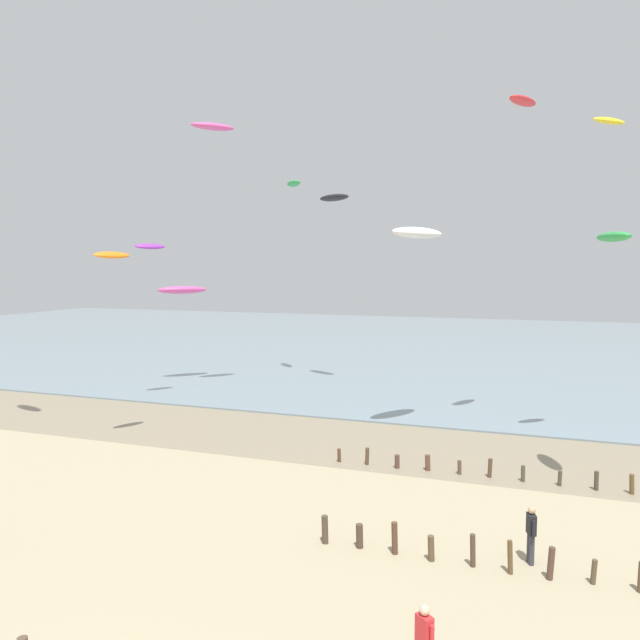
{
  "coord_description": "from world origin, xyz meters",
  "views": [
    {
      "loc": [
        7.72,
        -7.07,
        8.63
      ],
      "look_at": [
        1.37,
        11.16,
        6.93
      ],
      "focal_mm": 33.81,
      "sensor_mm": 36.0,
      "label": 1
    }
  ],
  "objects": [
    {
      "name": "kite_aloft_12",
      "position": [
        -16.59,
        31.65,
        6.92
      ],
      "size": [
        3.44,
        3.36,
        0.71
      ],
      "primitive_type": "ellipsoid",
      "rotation": [
        -0.12,
        0.0,
        0.76
      ],
      "color": "#E54C99"
    },
    {
      "name": "sea",
      "position": [
        0.0,
        59.81,
        0.05
      ],
      "size": [
        160.0,
        70.0,
        0.1
      ],
      "primitive_type": "cube",
      "color": "gray",
      "rests_on": "ground"
    },
    {
      "name": "kite_aloft_0",
      "position": [
        10.81,
        22.71,
        15.02
      ],
      "size": [
        1.79,
        1.71,
        0.47
      ],
      "primitive_type": "ellipsoid",
      "rotation": [
        0.33,
        0.0,
        0.74
      ],
      "color": "yellow"
    },
    {
      "name": "groyne_far",
      "position": [
        7.47,
        17.91,
        0.34
      ],
      "size": [
        14.49,
        0.35,
        0.8
      ],
      "color": "brown",
      "rests_on": "ground"
    },
    {
      "name": "person_by_waterline",
      "position": [
        7.97,
        10.91,
        0.92
      ],
      "size": [
        0.3,
        0.55,
        1.71
      ],
      "color": "#383842",
      "rests_on": "ground"
    },
    {
      "name": "kite_aloft_13",
      "position": [
        7.13,
        25.5,
        16.91
      ],
      "size": [
        1.75,
        2.41,
        0.46
      ],
      "primitive_type": "ellipsoid",
      "rotation": [
        0.12,
        0.0,
        4.24
      ],
      "color": "red"
    },
    {
      "name": "kite_aloft_9",
      "position": [
        -11.1,
        16.85,
        9.19
      ],
      "size": [
        1.36,
        1.92,
        0.48
      ],
      "primitive_type": "ellipsoid",
      "rotation": [
        0.36,
        0.0,
        1.13
      ],
      "color": "orange"
    },
    {
      "name": "wet_sand_strip",
      "position": [
        0.0,
        20.9,
        0.0
      ],
      "size": [
        120.0,
        7.82,
        0.01
      ],
      "primitive_type": "cube",
      "color": "gray",
      "rests_on": "ground"
    },
    {
      "name": "kite_aloft_11",
      "position": [
        -9.34,
        35.85,
        14.9
      ],
      "size": [
        2.11,
        2.35,
        0.53
      ],
      "primitive_type": "ellipsoid",
      "rotation": [
        0.22,
        0.0,
        2.25
      ],
      "color": "green"
    },
    {
      "name": "kite_aloft_7",
      "position": [
        10.58,
        17.53,
        9.73
      ],
      "size": [
        1.46,
        2.41,
        0.43
      ],
      "primitive_type": "ellipsoid",
      "rotation": [
        0.09,
        0.0,
        1.9
      ],
      "color": "green"
    },
    {
      "name": "kite_aloft_1",
      "position": [
        -5.51,
        33.9,
        13.5
      ],
      "size": [
        2.95,
        2.26,
        0.56
      ],
      "primitive_type": "ellipsoid",
      "rotation": [
        -0.12,
        0.0,
        5.76
      ],
      "color": "black"
    },
    {
      "name": "kite_aloft_8",
      "position": [
        -12.08,
        28.52,
        17.73
      ],
      "size": [
        2.69,
        2.76,
        0.52
      ],
      "primitive_type": "ellipsoid",
      "rotation": [
        0.06,
        0.0,
        0.81
      ],
      "color": "#E54C99"
    },
    {
      "name": "groyne_mid",
      "position": [
        9.86,
        10.16,
        0.42
      ],
      "size": [
        16.73,
        0.36,
        0.99
      ],
      "color": "#4B3E2D",
      "rests_on": "ground"
    },
    {
      "name": "kite_aloft_4",
      "position": [
        -14.81,
        25.23,
        9.91
      ],
      "size": [
        1.73,
        1.96,
        0.5
      ],
      "primitive_type": "ellipsoid",
      "rotation": [
        0.35,
        0.0,
        0.92
      ],
      "color": "purple"
    },
    {
      "name": "kite_aloft_3",
      "position": [
        2.33,
        23.32,
        10.34
      ],
      "size": [
        2.88,
        3.61,
        0.74
      ],
      "primitive_type": "ellipsoid",
      "rotation": [
        -0.17,
        0.0,
        4.15
      ],
      "color": "white"
    }
  ]
}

